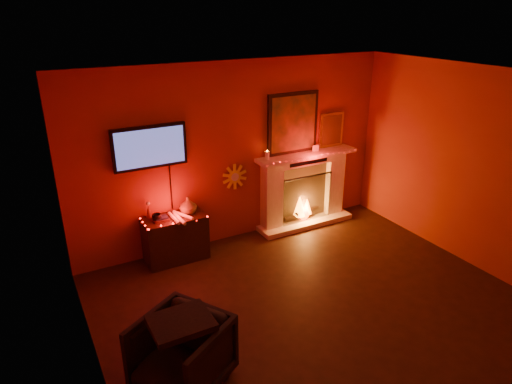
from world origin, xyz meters
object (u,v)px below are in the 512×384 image
at_px(tv, 150,147).
at_px(sunburst_clock, 235,177).
at_px(console_table, 176,236).
at_px(armchair, 182,353).
at_px(fireplace, 303,182).

height_order(tv, sunburst_clock, tv).
relative_size(sunburst_clock, console_table, 0.44).
bearing_deg(tv, armchair, -102.26).
xyz_separation_m(fireplace, tv, (-2.44, 0.06, 0.92)).
distance_m(sunburst_clock, console_table, 1.24).
xyz_separation_m(tv, armchair, (-0.53, -2.46, -1.29)).
bearing_deg(fireplace, armchair, -141.15).
bearing_deg(sunburst_clock, fireplace, -4.37).
bearing_deg(console_table, tv, 136.36).
height_order(fireplace, tv, fireplace).
xyz_separation_m(fireplace, armchair, (-2.97, -2.40, -0.37)).
bearing_deg(armchair, fireplace, 97.81).
bearing_deg(tv, console_table, -43.64).
height_order(sunburst_clock, armchair, sunburst_clock).
relative_size(tv, console_table, 1.36).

